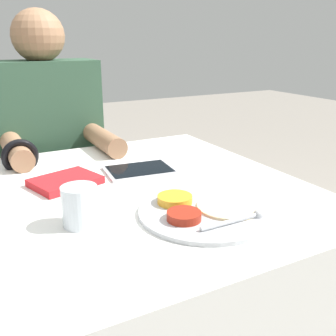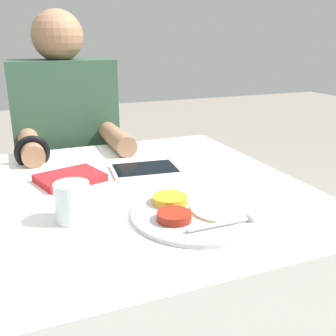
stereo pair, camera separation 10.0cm
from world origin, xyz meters
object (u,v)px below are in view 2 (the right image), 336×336
(thali_tray, at_px, (197,212))
(person_diner, at_px, (70,177))
(red_notebook, at_px, (70,178))
(tablet_device, at_px, (145,169))
(drinking_glass, at_px, (73,202))

(thali_tray, height_order, person_diner, person_diner)
(thali_tray, xyz_separation_m, red_notebook, (-0.23, 0.33, 0.00))
(tablet_device, relative_size, person_diner, 0.17)
(thali_tray, relative_size, tablet_device, 1.41)
(red_notebook, bearing_deg, thali_tray, -55.73)
(red_notebook, xyz_separation_m, person_diner, (0.07, 0.52, -0.18))
(drinking_glass, bearing_deg, red_notebook, 82.85)
(tablet_device, xyz_separation_m, person_diner, (-0.16, 0.51, -0.17))
(person_diner, distance_m, drinking_glass, 0.80)
(tablet_device, bearing_deg, drinking_glass, -134.28)
(thali_tray, xyz_separation_m, person_diner, (-0.16, 0.85, -0.18))
(tablet_device, distance_m, drinking_glass, 0.37)
(tablet_device, xyz_separation_m, drinking_glass, (-0.25, -0.26, 0.04))
(red_notebook, height_order, drinking_glass, drinking_glass)
(thali_tray, bearing_deg, red_notebook, 124.27)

